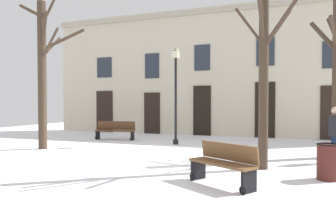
% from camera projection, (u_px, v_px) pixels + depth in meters
% --- Properties ---
extents(ground_plane, '(29.10, 29.10, 0.00)m').
position_uv_depth(ground_plane, '(153.00, 155.00, 10.62)').
color(ground_plane, white).
extents(building_facade, '(18.19, 0.60, 6.74)m').
position_uv_depth(building_facade, '(206.00, 71.00, 17.18)').
color(building_facade, beige).
rests_on(building_facade, ground).
extents(tree_foreground, '(1.58, 1.01, 5.25)m').
position_uv_depth(tree_foreground, '(264.00, 61.00, 8.31)').
color(tree_foreground, '#423326').
rests_on(tree_foreground, ground).
extents(tree_right_of_center, '(2.54, 1.84, 5.62)m').
position_uv_depth(tree_right_of_center, '(43.00, 68.00, 12.05)').
color(tree_right_of_center, '#423326').
rests_on(tree_right_of_center, ground).
extents(streetlamp, '(0.30, 0.30, 4.00)m').
position_uv_depth(streetlamp, '(176.00, 86.00, 13.38)').
color(streetlamp, black).
rests_on(streetlamp, ground).
extents(litter_bin, '(0.50, 0.50, 0.81)m').
position_uv_depth(litter_bin, '(328.00, 162.00, 7.22)').
color(litter_bin, '#4C1E19').
rests_on(litter_bin, ground).
extents(bench_back_to_back_left, '(1.91, 0.67, 0.86)m').
position_uv_depth(bench_back_to_back_left, '(115.00, 130.00, 15.14)').
color(bench_back_to_back_left, '#51331E').
rests_on(bench_back_to_back_left, ground).
extents(bench_by_litter_bin, '(1.55, 1.20, 0.88)m').
position_uv_depth(bench_by_litter_bin, '(223.00, 164.00, 6.74)').
color(bench_by_litter_bin, brown).
rests_on(bench_by_litter_bin, ground).
extents(person_near_bench, '(0.37, 0.44, 1.61)m').
position_uv_depth(person_near_bench, '(335.00, 132.00, 9.22)').
color(person_near_bench, black).
rests_on(person_near_bench, ground).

